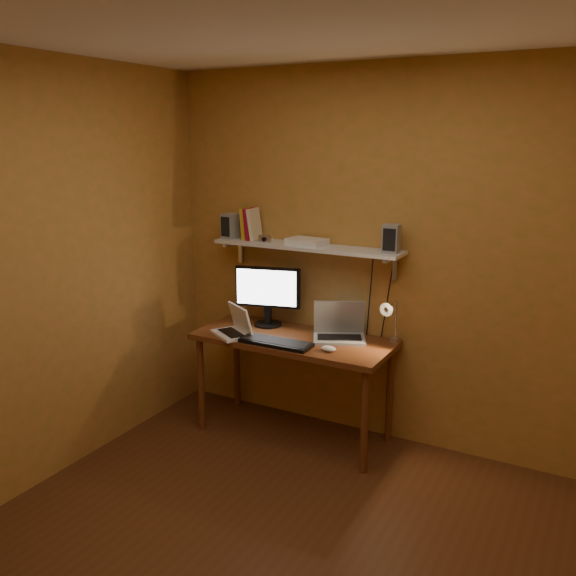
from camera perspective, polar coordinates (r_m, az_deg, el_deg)
The scene contains 14 objects.
room at distance 2.78m, azimuth -0.89°, elevation -3.10°, with size 3.44×3.24×2.64m.
desk at distance 4.32m, azimuth 0.52°, elevation -5.67°, with size 1.40×0.60×0.75m.
wall_shelf at distance 4.30m, azimuth 1.75°, elevation 3.84°, with size 1.40×0.25×0.21m.
monitor at distance 4.48m, azimuth -1.91°, elevation -0.46°, with size 0.48×0.25×0.44m.
laptop at distance 4.25m, azimuth 4.82°, elevation -3.82°, with size 0.43×0.38×0.26m.
netbook at distance 4.33m, azimuth -4.95°, elevation -3.65°, with size 0.35×0.32×0.21m.
keyboard at distance 4.13m, azimuth -1.14°, elevation -5.13°, with size 0.50×0.17×0.03m, color black.
mouse at distance 4.01m, azimuth 3.83°, elevation -5.68°, with size 0.10×0.07×0.04m, color white.
desk_lamp at distance 4.09m, azimuth 9.57°, elevation -2.66°, with size 0.09×0.23×0.38m.
speaker_left at distance 4.59m, azimuth -5.42°, elevation 5.81°, with size 0.10×0.10×0.19m, color gray.
speaker_right at distance 4.05m, azimuth 9.64°, elevation 4.59°, with size 0.10×0.10×0.19m, color gray.
books at distance 4.52m, azimuth -3.51°, elevation 6.01°, with size 0.13×0.16×0.23m.
shelf_camera at distance 4.39m, azimuth -2.20°, elevation 4.62°, with size 0.09×0.05×0.05m.
router at distance 4.30m, azimuth 1.78°, elevation 4.36°, with size 0.27×0.18×0.04m, color white.
Camera 1 is at (1.30, -2.31, 2.11)m, focal length 38.00 mm.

